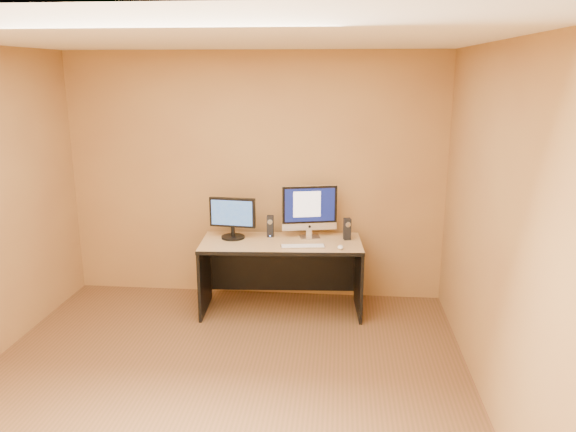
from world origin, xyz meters
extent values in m
plane|color=brown|center=(0.00, 0.00, 0.00)|extent=(4.00, 4.00, 0.00)
plane|color=white|center=(0.00, 0.00, 2.60)|extent=(4.00, 4.00, 0.00)
cube|color=silver|center=(0.56, 1.37, 0.75)|extent=(0.44, 0.18, 0.02)
ellipsoid|color=white|center=(0.92, 1.34, 0.76)|extent=(0.06, 0.10, 0.04)
cylinder|color=black|center=(0.60, 1.78, 0.74)|extent=(0.09, 0.20, 0.01)
cylinder|color=black|center=(0.59, 1.81, 0.74)|extent=(0.04, 0.18, 0.01)
camera|label=1|loc=(0.90, -3.80, 2.39)|focal=35.00mm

